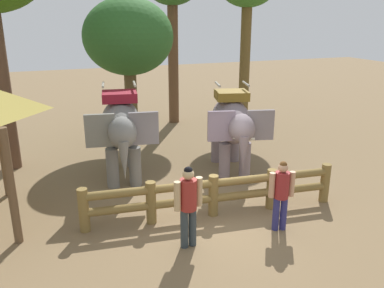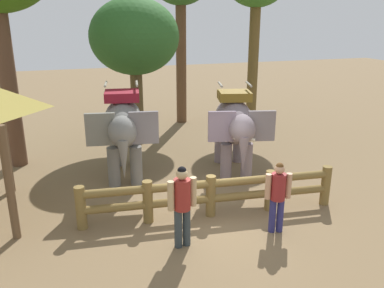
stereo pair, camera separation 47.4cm
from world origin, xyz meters
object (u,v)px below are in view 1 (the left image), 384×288
Objects in this scene: log_fence at (213,193)px; tourist_woman_in_black at (188,201)px; elephant_near_left at (121,127)px; tree_back_center at (128,38)px; tourist_man_in_blue at (281,191)px; elephant_center at (232,124)px.

log_fence is 3.48× the size of tourist_woman_in_black.
log_fence is 3.62m from elephant_near_left.
elephant_near_left is at bearing 117.48° from log_fence.
tree_back_center is at bearing 86.35° from tourist_woman_in_black.
elephant_near_left is 4.25m from tourist_woman_in_black.
tree_back_center is at bearing 102.71° from tourist_man_in_blue.
elephant_center is 4.50m from tourist_woman_in_black.
elephant_near_left is at bearing -107.07° from tree_back_center.
elephant_center is 1.82× the size of tourist_woman_in_black.
tree_back_center is (-2.24, 3.99, 2.38)m from elephant_center.
tourist_man_in_blue is 0.31× the size of tree_back_center.
elephant_near_left is 2.02× the size of tourist_man_in_blue.
tree_back_center reaches higher than tourist_woman_in_black.
log_fence is 1.87× the size of elephant_near_left.
elephant_near_left is at bearing 169.14° from elephant_center.
elephant_near_left is at bearing 97.52° from tourist_woman_in_black.
elephant_near_left is (-1.60, 3.08, 1.01)m from log_fence.
tree_back_center reaches higher than tourist_man_in_blue.
elephant_center is 0.62× the size of tree_back_center.
elephant_near_left is 3.33m from elephant_center.
log_fence is 3.12m from elephant_center.
elephant_near_left is at bearing 122.86° from tourist_man_in_blue.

